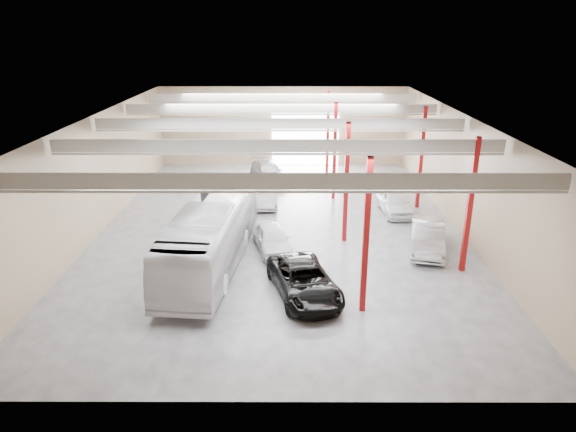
{
  "coord_description": "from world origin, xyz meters",
  "views": [
    {
      "loc": [
        0.56,
        -30.01,
        11.81
      ],
      "look_at": [
        0.49,
        -3.84,
        2.2
      ],
      "focal_mm": 32.0,
      "sensor_mm": 36.0,
      "label": 1
    }
  ],
  "objects_px": {
    "car_row_a": "(272,238)",
    "car_right_far": "(395,202)",
    "black_sedan": "(304,281)",
    "car_right_near": "(427,237)",
    "car_row_c": "(268,172)",
    "car_row_b": "(267,195)",
    "coach_bus": "(212,234)"
  },
  "relations": [
    {
      "from": "car_row_a",
      "to": "car_row_b",
      "type": "distance_m",
      "value": 8.01
    },
    {
      "from": "car_row_b",
      "to": "car_row_c",
      "type": "bearing_deg",
      "value": 90.24
    },
    {
      "from": "black_sedan",
      "to": "car_row_b",
      "type": "height_order",
      "value": "black_sedan"
    },
    {
      "from": "car_row_a",
      "to": "car_right_near",
      "type": "height_order",
      "value": "car_right_near"
    },
    {
      "from": "car_row_a",
      "to": "car_right_near",
      "type": "distance_m",
      "value": 8.7
    },
    {
      "from": "coach_bus",
      "to": "car_row_c",
      "type": "relative_size",
      "value": 2.35
    },
    {
      "from": "coach_bus",
      "to": "car_row_b",
      "type": "distance_m",
      "value": 10.12
    },
    {
      "from": "car_row_b",
      "to": "car_right_far",
      "type": "xyz_separation_m",
      "value": [
        8.71,
        -1.71,
        0.04
      ]
    },
    {
      "from": "car_row_c",
      "to": "car_right_far",
      "type": "xyz_separation_m",
      "value": [
        8.86,
        -7.71,
        0.0
      ]
    },
    {
      "from": "black_sedan",
      "to": "car_right_far",
      "type": "xyz_separation_m",
      "value": [
        6.42,
        11.48,
        -0.01
      ]
    },
    {
      "from": "car_row_b",
      "to": "car_right_far",
      "type": "bearing_deg",
      "value": -12.32
    },
    {
      "from": "coach_bus",
      "to": "car_right_near",
      "type": "xyz_separation_m",
      "value": [
        11.8,
        1.82,
        -0.87
      ]
    },
    {
      "from": "car_row_c",
      "to": "car_right_near",
      "type": "bearing_deg",
      "value": -73.73
    },
    {
      "from": "coach_bus",
      "to": "car_right_near",
      "type": "distance_m",
      "value": 11.97
    },
    {
      "from": "car_right_near",
      "to": "car_right_far",
      "type": "height_order",
      "value": "car_right_near"
    },
    {
      "from": "coach_bus",
      "to": "car_right_far",
      "type": "height_order",
      "value": "coach_bus"
    },
    {
      "from": "coach_bus",
      "to": "car_row_a",
      "type": "distance_m",
      "value": 3.7
    },
    {
      "from": "car_row_b",
      "to": "car_right_near",
      "type": "height_order",
      "value": "car_right_near"
    },
    {
      "from": "car_row_a",
      "to": "car_right_near",
      "type": "bearing_deg",
      "value": -13.6
    },
    {
      "from": "coach_bus",
      "to": "car_right_near",
      "type": "height_order",
      "value": "coach_bus"
    },
    {
      "from": "black_sedan",
      "to": "car_right_near",
      "type": "height_order",
      "value": "car_right_near"
    },
    {
      "from": "black_sedan",
      "to": "car_row_c",
      "type": "xyz_separation_m",
      "value": [
        -2.43,
        19.18,
        -0.02
      ]
    },
    {
      "from": "black_sedan",
      "to": "car_right_near",
      "type": "relative_size",
      "value": 1.1
    },
    {
      "from": "car_row_c",
      "to": "car_right_far",
      "type": "height_order",
      "value": "car_right_far"
    },
    {
      "from": "black_sedan",
      "to": "car_row_c",
      "type": "distance_m",
      "value": 19.34
    },
    {
      "from": "car_row_a",
      "to": "coach_bus",
      "type": "bearing_deg",
      "value": -163.99
    },
    {
      "from": "car_right_near",
      "to": "car_right_far",
      "type": "relative_size",
      "value": 1.13
    },
    {
      "from": "black_sedan",
      "to": "car_right_far",
      "type": "distance_m",
      "value": 13.15
    },
    {
      "from": "car_row_b",
      "to": "car_row_a",
      "type": "bearing_deg",
      "value": -86.69
    },
    {
      "from": "coach_bus",
      "to": "car_row_a",
      "type": "height_order",
      "value": "coach_bus"
    },
    {
      "from": "car_row_c",
      "to": "car_right_near",
      "type": "distance_m",
      "value": 16.86
    },
    {
      "from": "car_row_a",
      "to": "car_right_far",
      "type": "distance_m",
      "value": 10.23
    }
  ]
}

